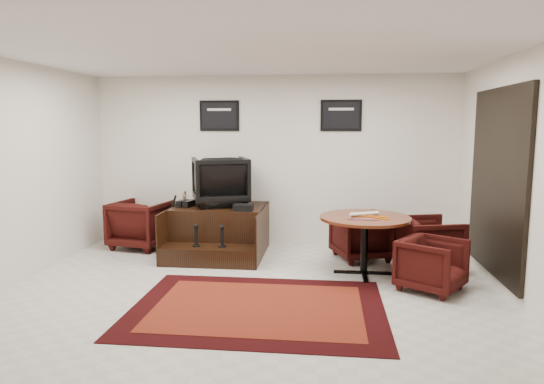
{
  "coord_description": "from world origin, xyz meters",
  "views": [
    {
      "loc": [
        0.88,
        -5.49,
        1.99
      ],
      "look_at": [
        0.16,
        0.9,
        1.11
      ],
      "focal_mm": 32.0,
      "sensor_mm": 36.0,
      "label": 1
    }
  ],
  "objects": [
    {
      "name": "table_clutter",
      "position": [
        1.47,
        0.88,
        0.79
      ],
      "size": [
        0.56,
        0.38,
        0.01
      ],
      "color": "#D3640B",
      "rests_on": "meeting_table"
    },
    {
      "name": "area_rug",
      "position": [
        0.15,
        -0.45,
        0.01
      ],
      "size": [
        2.76,
        2.07,
        0.01
      ],
      "color": "black",
      "rests_on": "ground"
    },
    {
      "name": "shine_podium",
      "position": [
        -0.78,
        1.78,
        0.34
      ],
      "size": [
        1.43,
        1.48,
        0.74
      ],
      "color": "black",
      "rests_on": "ground"
    },
    {
      "name": "polish_kit",
      "position": [
        -0.34,
        1.49,
        0.79
      ],
      "size": [
        0.28,
        0.2,
        0.1
      ],
      "primitive_type": "cube",
      "rotation": [
        0.0,
        0.0,
        -0.02
      ],
      "color": "black",
      "rests_on": "shine_podium"
    },
    {
      "name": "table_chair_window",
      "position": [
        2.29,
        1.26,
        0.4
      ],
      "size": [
        0.91,
        0.94,
        0.81
      ],
      "primitive_type": "imported",
      "rotation": [
        0.0,
        0.0,
        1.83
      ],
      "color": "black",
      "rests_on": "ground"
    },
    {
      "name": "armchair_side",
      "position": [
        -2.13,
        2.01,
        0.43
      ],
      "size": [
        0.96,
        0.92,
        0.85
      ],
      "primitive_type": "imported",
      "rotation": [
        0.0,
        0.0,
        2.95
      ],
      "color": "black",
      "rests_on": "ground"
    },
    {
      "name": "ground",
      "position": [
        0.0,
        0.0,
        0.0
      ],
      "size": [
        6.0,
        6.0,
        0.0
      ],
      "primitive_type": "plane",
      "color": "beige",
      "rests_on": "ground"
    },
    {
      "name": "shine_chair",
      "position": [
        -0.78,
        1.93,
        1.17
      ],
      "size": [
        1.04,
        1.01,
        0.85
      ],
      "primitive_type": "imported",
      "rotation": [
        0.0,
        0.0,
        3.49
      ],
      "color": "black",
      "rests_on": "shine_podium"
    },
    {
      "name": "paper_roll",
      "position": [
        1.39,
        1.01,
        0.81
      ],
      "size": [
        0.4,
        0.22,
        0.05
      ],
      "primitive_type": "cylinder",
      "rotation": [
        0.0,
        1.57,
        0.44
      ],
      "color": "white",
      "rests_on": "meeting_table"
    },
    {
      "name": "table_chair_corner",
      "position": [
        2.16,
        0.37,
        0.35
      ],
      "size": [
        0.92,
        0.93,
        0.71
      ],
      "primitive_type": "imported",
      "rotation": [
        0.0,
        0.0,
        0.98
      ],
      "color": "black",
      "rests_on": "ground"
    },
    {
      "name": "umbrella_hooked",
      "position": [
        -1.61,
        1.8,
        0.47
      ],
      "size": [
        0.35,
        0.13,
        0.94
      ],
      "primitive_type": null,
      "color": "black",
      "rests_on": "ground"
    },
    {
      "name": "umbrella_black",
      "position": [
        -1.61,
        1.7,
        0.4
      ],
      "size": [
        0.3,
        0.11,
        0.81
      ],
      "primitive_type": null,
      "color": "black",
      "rests_on": "ground"
    },
    {
      "name": "meeting_table",
      "position": [
        1.4,
        0.95,
        0.69
      ],
      "size": [
        1.2,
        1.2,
        0.79
      ],
      "color": "#401709",
      "rests_on": "ground"
    },
    {
      "name": "table_chair_back",
      "position": [
        1.41,
        1.72,
        0.39
      ],
      "size": [
        0.96,
        0.93,
        0.78
      ],
      "primitive_type": "imported",
      "rotation": [
        0.0,
        0.0,
        3.49
      ],
      "color": "black",
      "rests_on": "ground"
    },
    {
      "name": "room_shell",
      "position": [
        0.41,
        0.12,
        1.79
      ],
      "size": [
        6.02,
        5.02,
        2.81
      ],
      "color": "silver",
      "rests_on": "ground"
    },
    {
      "name": "shoes_pair",
      "position": [
        -1.29,
        1.75,
        0.79
      ],
      "size": [
        0.27,
        0.3,
        0.1
      ],
      "color": "black",
      "rests_on": "shine_podium"
    }
  ]
}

